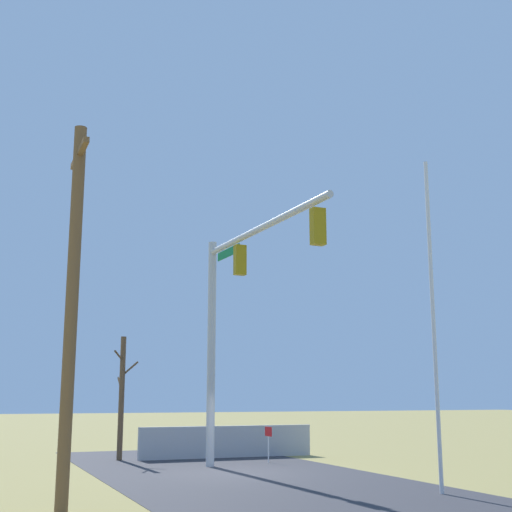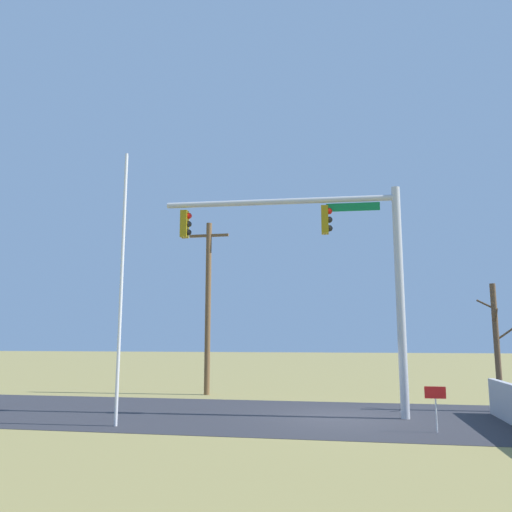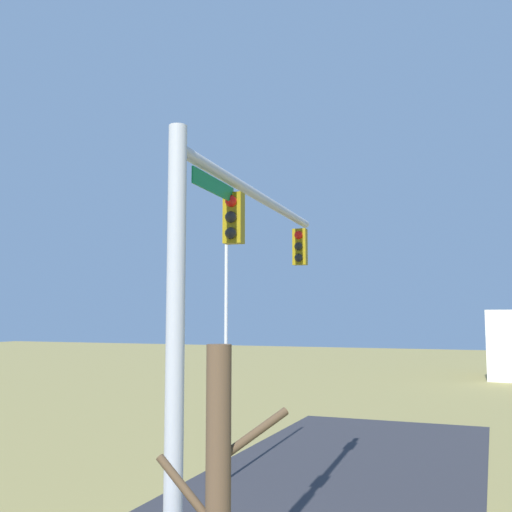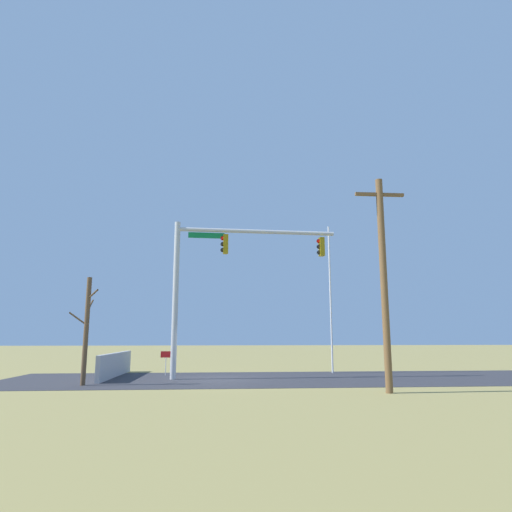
% 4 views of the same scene
% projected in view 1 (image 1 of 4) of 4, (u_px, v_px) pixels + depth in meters
% --- Properties ---
extents(ground_plane, '(160.00, 160.00, 0.00)m').
position_uv_depth(ground_plane, '(231.00, 473.00, 21.20)').
color(ground_plane, olive).
extents(road_surface, '(28.00, 8.00, 0.01)m').
position_uv_depth(road_surface, '(286.00, 489.00, 17.57)').
color(road_surface, '#2D2D33').
rests_on(road_surface, ground_plane).
extents(sidewalk_corner, '(6.00, 6.00, 0.01)m').
position_uv_depth(sidewalk_corner, '(201.00, 464.00, 24.00)').
color(sidewalk_corner, '#B7B5AD').
rests_on(sidewalk_corner, ground_plane).
extents(retaining_fence, '(0.20, 6.86, 1.17)m').
position_uv_depth(retaining_fence, '(228.00, 442.00, 26.58)').
color(retaining_fence, '#A8A8AD').
rests_on(retaining_fence, ground_plane).
extents(signal_mast, '(8.10, 0.68, 7.57)m').
position_uv_depth(signal_mast, '(236.00, 299.00, 22.29)').
color(signal_mast, '#B2B5BA').
rests_on(signal_mast, ground_plane).
extents(flagpole, '(0.10, 0.10, 8.25)m').
position_uv_depth(flagpole, '(433.00, 320.00, 17.40)').
color(flagpole, silver).
rests_on(flagpole, ground_plane).
extents(utility_pole, '(1.90, 0.26, 7.95)m').
position_uv_depth(utility_pole, '(72.00, 303.00, 14.35)').
color(utility_pole, brown).
rests_on(utility_pole, ground_plane).
extents(bare_tree, '(1.27, 1.02, 4.47)m').
position_uv_depth(bare_tree, '(122.00, 396.00, 25.80)').
color(bare_tree, brown).
rests_on(bare_tree, ground_plane).
extents(open_sign, '(0.56, 0.04, 1.22)m').
position_uv_depth(open_sign, '(268.00, 436.00, 24.69)').
color(open_sign, silver).
rests_on(open_sign, ground_plane).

